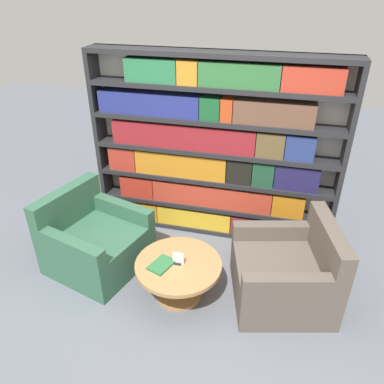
{
  "coord_description": "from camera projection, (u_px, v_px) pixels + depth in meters",
  "views": [
    {
      "loc": [
        0.71,
        -2.43,
        2.74
      ],
      "look_at": [
        -0.08,
        0.67,
        0.88
      ],
      "focal_mm": 35.0,
      "sensor_mm": 36.0,
      "label": 1
    }
  ],
  "objects": [
    {
      "name": "ground_plane",
      "position": [
        183.0,
        307.0,
        3.56
      ],
      "size": [
        14.0,
        14.0,
        0.0
      ],
      "primitive_type": "plane",
      "color": "slate"
    },
    {
      "name": "bookshelf",
      "position": [
        213.0,
        152.0,
        4.18
      ],
      "size": [
        2.76,
        0.3,
        2.1
      ],
      "color": "silver",
      "rests_on": "ground_plane"
    },
    {
      "name": "armchair_left",
      "position": [
        95.0,
        242.0,
        3.98
      ],
      "size": [
        1.09,
        1.09,
        0.83
      ],
      "rotation": [
        0.0,
        0.0,
        1.29
      ],
      "color": "#336047",
      "rests_on": "ground_plane"
    },
    {
      "name": "armchair_right",
      "position": [
        286.0,
        274.0,
        3.55
      ],
      "size": [
        1.08,
        1.07,
        0.83
      ],
      "rotation": [
        0.0,
        0.0,
        -1.32
      ],
      "color": "brown",
      "rests_on": "ground_plane"
    },
    {
      "name": "coffee_table",
      "position": [
        179.0,
        272.0,
        3.56
      ],
      "size": [
        0.82,
        0.82,
        0.4
      ],
      "color": "#AD7F4C",
      "rests_on": "ground_plane"
    },
    {
      "name": "table_sign",
      "position": [
        178.0,
        259.0,
        3.48
      ],
      "size": [
        0.11,
        0.06,
        0.12
      ],
      "color": "black",
      "rests_on": "coffee_table"
    },
    {
      "name": "stray_book",
      "position": [
        162.0,
        265.0,
        3.47
      ],
      "size": [
        0.24,
        0.29,
        0.02
      ],
      "color": "#2D703D",
      "rests_on": "coffee_table"
    }
  ]
}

